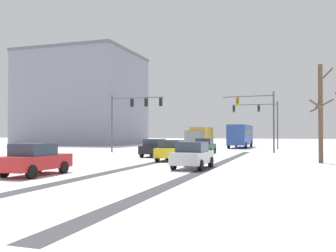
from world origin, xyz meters
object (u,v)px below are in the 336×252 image
car_yellow_cab_third (172,150)px  bus_oncoming (241,134)px  box_truck_delivery (200,137)px  bare_tree_sidewalk_mid (321,112)px  car_black_second (155,148)px  office_building_far_left_block (83,99)px  car_dark_green_lead (205,146)px  car_red_fifth (35,159)px  traffic_signal_near_left (132,110)px  car_silver_fourth (193,155)px  traffic_signal_far_right (261,115)px  traffic_signal_near_right (259,112)px

car_yellow_cab_third → bus_oncoming: (1.62, 29.05, 1.18)m
box_truck_delivery → bare_tree_sidewalk_mid: 24.99m
car_black_second → bare_tree_sidewalk_mid: (13.85, -3.12, 2.87)m
bare_tree_sidewalk_mid → office_building_far_left_block: 54.01m
car_dark_green_lead → box_truck_delivery: box_truck_delivery is taller
car_red_fifth → office_building_far_left_block: office_building_far_left_block is taller
car_black_second → bare_tree_sidewalk_mid: bare_tree_sidewalk_mid is taller
traffic_signal_near_left → bus_oncoming: 21.04m
car_silver_fourth → box_truck_delivery: size_ratio=0.56×
car_black_second → office_building_far_left_block: (-26.85, 32.00, 8.07)m
car_silver_fourth → office_building_far_left_block: 54.09m
car_yellow_cab_third → office_building_far_left_block: size_ratio=0.20×
car_silver_fourth → bare_tree_sidewalk_mid: bearing=42.2°
bus_oncoming → box_truck_delivery: 8.48m
car_silver_fourth → box_truck_delivery: bearing=102.5°
bus_oncoming → office_building_far_left_block: 33.08m
car_red_fifth → box_truck_delivery: size_ratio=0.55×
traffic_signal_far_right → car_yellow_cab_third: (-4.95, -24.48, -3.83)m
car_black_second → traffic_signal_near_left: bearing=128.9°
traffic_signal_near_left → car_black_second: bearing=-51.1°
car_dark_green_lead → bus_oncoming: size_ratio=0.37×
traffic_signal_near_left → box_truck_delivery: 12.85m
car_silver_fourth → car_red_fifth: same height
traffic_signal_near_left → car_silver_fourth: traffic_signal_near_left is taller
traffic_signal_near_left → bus_oncoming: traffic_signal_near_left is taller
traffic_signal_far_right → car_dark_green_lead: (-4.80, -13.64, -3.83)m
car_black_second → office_building_far_left_block: size_ratio=0.20×
car_dark_green_lead → car_yellow_cab_third: same height
traffic_signal_near_right → bare_tree_sidewalk_mid: 12.51m
car_red_fifth → traffic_signal_far_right: bearing=76.8°
traffic_signal_far_right → box_truck_delivery: traffic_signal_far_right is taller
car_yellow_cab_third → box_truck_delivery: 22.19m
traffic_signal_near_left → car_red_fifth: bearing=-78.6°
traffic_signal_near_right → box_truck_delivery: traffic_signal_near_right is taller
car_dark_green_lead → car_silver_fourth: bearing=-79.8°
car_yellow_cab_third → office_building_far_left_block: 47.77m
car_black_second → car_silver_fourth: 11.82m
traffic_signal_near_right → car_dark_green_lead: size_ratio=1.58×
traffic_signal_near_left → car_dark_green_lead: (8.20, 0.27, -3.98)m
traffic_signal_near_right → car_dark_green_lead: (-5.49, -1.78, -3.57)m
car_yellow_cab_third → car_red_fifth: same height
traffic_signal_near_right → office_building_far_left_block: 42.98m
traffic_signal_near_left → office_building_far_left_block: size_ratio=0.31×
traffic_signal_near_left → car_yellow_cab_third: bearing=-52.7°
traffic_signal_near_right → traffic_signal_far_right: same height
office_building_far_left_block → bare_tree_sidewalk_mid: bearing=-40.8°
car_yellow_cab_third → car_red_fifth: bearing=-106.7°
traffic_signal_near_right → bare_tree_sidewalk_mid: (5.16, -11.37, -0.71)m
traffic_signal_near_left → office_building_far_left_block: 34.06m
bus_oncoming → office_building_far_left_block: bearing=166.9°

